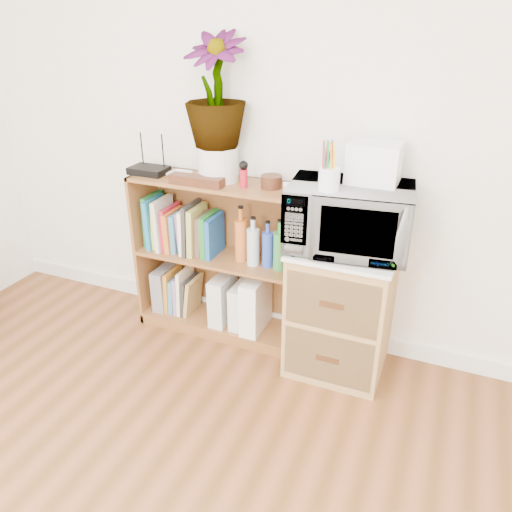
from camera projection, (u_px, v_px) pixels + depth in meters
The scene contains 21 objects.
skirting_board at pixel (282, 321), 3.09m from camera, with size 4.00×0.02×0.10m, color white.
bookshelf at pixel (220, 259), 2.91m from camera, with size 1.00×0.30×0.95m, color brown.
wicker_unit at pixel (341, 310), 2.65m from camera, with size 0.50×0.45×0.70m, color #9E7542.
microwave at pixel (348, 218), 2.40m from camera, with size 0.58×0.40×0.32m, color silver.
pen_cup at pixel (329, 179), 2.25m from camera, with size 0.10×0.10×0.11m, color white.
small_appliance at pixel (374, 163), 2.34m from camera, with size 0.24×0.20×0.19m, color white.
router at pixel (149, 170), 2.83m from camera, with size 0.21×0.14×0.04m, color black.
white_bowl at pixel (179, 175), 2.75m from camera, with size 0.13×0.13×0.03m, color silver.
plant_pot at pixel (218, 164), 2.68m from camera, with size 0.22×0.22×0.18m, color silver.
potted_plant at pixel (215, 91), 2.52m from camera, with size 0.32×0.32×0.57m, color #2A692E.
trinket_box at pixel (197, 180), 2.63m from camera, with size 0.30×0.08×0.05m, color #3D1C10.
kokeshi_doll at pixel (244, 178), 2.59m from camera, with size 0.04×0.04×0.10m, color #B01526.
wooden_bowl at pixel (271, 182), 2.59m from camera, with size 0.11×0.11×0.06m, color #371C0F.
paint_jars at pixel (292, 192), 2.46m from camera, with size 0.11×0.04×0.06m, color pink.
file_box at pixel (165, 287), 3.17m from camera, with size 0.08×0.21×0.27m, color slate.
magazine_holder_left at pixel (223, 298), 3.01m from camera, with size 0.10×0.24×0.30m, color silver.
magazine_holder_mid at pixel (242, 305), 2.97m from camera, with size 0.08×0.21×0.27m, color silver.
magazine_holder_right at pixel (256, 303), 2.93m from camera, with size 0.11×0.27×0.34m, color white.
cookbooks at pixel (181, 228), 2.93m from camera, with size 0.45×0.20×0.31m.
liquor_bottles at pixel (260, 240), 2.75m from camera, with size 0.31×0.07×0.31m.
lower_books at pixel (183, 292), 3.13m from camera, with size 0.19×0.19×0.29m.
Camera 1 is at (0.85, -0.23, 1.77)m, focal length 35.00 mm.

